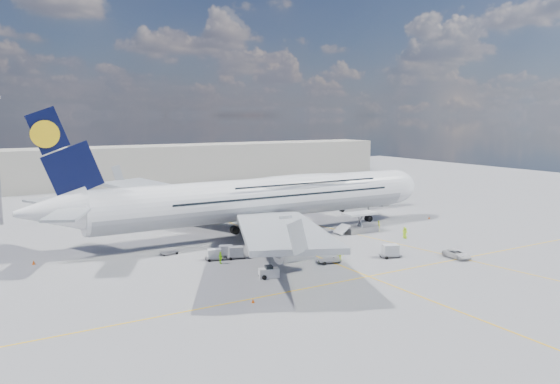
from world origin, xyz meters
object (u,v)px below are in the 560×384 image
catering_truck_inner (147,212)px  crew_tug (340,254)px  cone_tail (34,262)px  baggage_tug (269,272)px  crew_loader (405,232)px  dolly_nose_far (390,251)px  crew_wing (221,258)px  cargo_loader (359,225)px  catering_truck_outer (122,204)px  cone_wing_left_outer (163,213)px  jet_bridge (354,181)px  dolly_row_c (214,254)px  dolly_nose_near (329,260)px  crew_nose (379,226)px  cone_nose (429,218)px  dolly_row_b (226,251)px  crew_van (405,233)px  dolly_row_a (236,252)px  cone_wing_right_inner (258,249)px  dolly_back (169,253)px  airliner (263,198)px  cone_wing_left_inner (211,222)px  cone_wing_right_outer (253,301)px  service_van (457,254)px

catering_truck_inner → crew_tug: bearing=-55.3°
cone_tail → catering_truck_inner: bearing=44.4°
baggage_tug → crew_loader: (32.89, 8.93, 0.21)m
dolly_nose_far → crew_wing: dolly_nose_far is taller
cargo_loader → catering_truck_outer: 54.22m
crew_tug → cone_wing_left_outer: crew_tug is taller
jet_bridge → dolly_row_c: 50.11m
dolly_nose_near → catering_truck_outer: catering_truck_outer is taller
jet_bridge → crew_wing: (-44.38, -24.96, -5.94)m
dolly_row_c → crew_nose: 35.39m
catering_truck_outer → cone_wing_left_outer: (6.97, -7.02, -1.72)m
dolly_nose_near → catering_truck_inner: bearing=125.4°
catering_truck_outer → cone_nose: catering_truck_outer is taller
dolly_row_b → dolly_row_c: 2.51m
crew_van → cone_tail: (-58.57, 15.13, -0.68)m
dolly_row_a → cone_wing_right_inner: size_ratio=5.47×
jet_bridge → dolly_nose_near: bearing=-132.9°
jet_bridge → crew_tug: (-28.04, -32.29, -5.93)m
dolly_row_b → crew_loader: size_ratio=1.67×
dolly_back → crew_van: size_ratio=1.45×
airliner → cone_wing_left_outer: 31.32m
jet_bridge → baggage_tug: bearing=-140.3°
airliner → cone_wing_right_inner: bearing=-122.5°
cargo_loader → cone_wing_left_inner: (-20.45, 21.65, -0.96)m
cone_nose → dolly_nose_far: bearing=-145.5°
cone_wing_right_inner → dolly_back: bearing=158.8°
cone_wing_left_outer → cone_tail: bearing=-134.8°
dolly_row_a → dolly_nose_far: dolly_nose_far is taller
cargo_loader → dolly_row_b: bearing=-172.8°
crew_van → cone_wing_left_outer: (-29.07, 44.83, -0.68)m
dolly_row_b → cone_wing_right_inner: 6.12m
crew_van → catering_truck_outer: bearing=13.2°
crew_wing → cone_wing_right_inner: (8.44, 3.98, -0.63)m
cargo_loader → cone_wing_left_inner: cargo_loader is taller
cargo_loader → dolly_row_b: cargo_loader is taller
catering_truck_inner → cone_wing_right_outer: (-4.33, -54.55, -1.79)m
dolly_row_c → cone_nose: (52.23, 7.25, -0.65)m
dolly_nose_near → cone_wing_right_outer: (-17.80, -9.56, -0.13)m
cone_wing_right_inner → dolly_nose_far: bearing=-42.1°
cargo_loader → service_van: bearing=-87.6°
service_van → cone_wing_right_outer: bearing=-174.2°
cargo_loader → crew_tug: bearing=-136.6°
dolly_row_a → cone_nose: dolly_row_a is taller
catering_truck_outer → cone_wing_right_inner: size_ratio=12.87×
dolly_nose_near → catering_truck_outer: bearing=123.4°
catering_truck_inner → crew_loader: size_ratio=4.04×
dolly_row_c → crew_loader: bearing=12.8°
cone_wing_left_inner → dolly_row_c: bearing=-112.5°
catering_truck_outer → cone_wing_left_inner: bearing=-52.5°
airliner → cone_wing_right_outer: (-18.60, -31.30, -6.63)m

